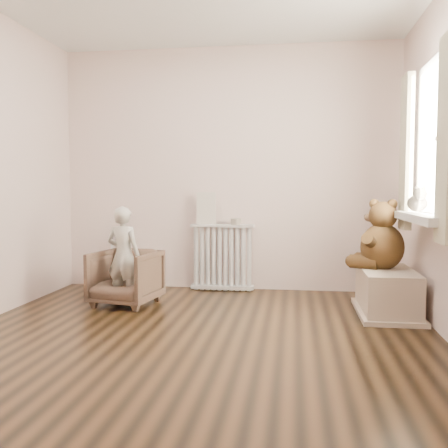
# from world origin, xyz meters

# --- Properties ---
(floor) EXTENTS (3.60, 3.60, 0.01)m
(floor) POSITION_xyz_m (0.00, 0.00, 0.00)
(floor) COLOR black
(floor) RESTS_ON ground
(back_wall) EXTENTS (3.60, 0.02, 2.60)m
(back_wall) POSITION_xyz_m (0.00, 1.80, 1.30)
(back_wall) COLOR white
(back_wall) RESTS_ON ground
(front_wall) EXTENTS (3.60, 0.02, 2.60)m
(front_wall) POSITION_xyz_m (0.00, -1.80, 1.30)
(front_wall) COLOR white
(front_wall) RESTS_ON ground
(window) EXTENTS (0.03, 0.90, 1.10)m
(window) POSITION_xyz_m (1.76, 0.30, 1.45)
(window) COLOR white
(window) RESTS_ON right_wall
(window_sill) EXTENTS (0.22, 1.10, 0.06)m
(window_sill) POSITION_xyz_m (1.67, 0.30, 0.87)
(window_sill) COLOR silver
(window_sill) RESTS_ON right_wall
(curtain_left) EXTENTS (0.06, 0.26, 1.30)m
(curtain_left) POSITION_xyz_m (1.65, -0.27, 1.39)
(curtain_left) COLOR beige
(curtain_left) RESTS_ON right_wall
(curtain_right) EXTENTS (0.06, 0.26, 1.30)m
(curtain_right) POSITION_xyz_m (1.65, 0.87, 1.39)
(curtain_right) COLOR beige
(curtain_right) RESTS_ON right_wall
(radiator) EXTENTS (0.67, 0.13, 0.71)m
(radiator) POSITION_xyz_m (-0.04, 1.68, 0.39)
(radiator) COLOR silver
(radiator) RESTS_ON floor
(paper_doll) EXTENTS (0.20, 0.02, 0.34)m
(paper_doll) POSITION_xyz_m (-0.22, 1.68, 0.88)
(paper_doll) COLOR beige
(paper_doll) RESTS_ON radiator
(tin_a) EXTENTS (0.11, 0.11, 0.07)m
(tin_a) POSITION_xyz_m (0.10, 1.68, 0.74)
(tin_a) COLOR #A59E8C
(tin_a) RESTS_ON radiator
(toy_vanity) EXTENTS (0.36, 0.26, 0.56)m
(toy_vanity) POSITION_xyz_m (-1.17, 1.65, 0.28)
(toy_vanity) COLOR silver
(toy_vanity) RESTS_ON floor
(armchair) EXTENTS (0.65, 0.66, 0.52)m
(armchair) POSITION_xyz_m (-0.84, 0.88, 0.26)
(armchair) COLOR brown
(armchair) RESTS_ON floor
(child) EXTENTS (0.36, 0.27, 0.91)m
(child) POSITION_xyz_m (-0.84, 0.83, 0.47)
(child) COLOR beige
(child) RESTS_ON armchair
(toy_bench) EXTENTS (0.44, 0.83, 0.39)m
(toy_bench) POSITION_xyz_m (1.52, 0.87, 0.20)
(toy_bench) COLOR beige
(toy_bench) RESTS_ON floor
(teddy_bear) EXTENTS (0.60, 0.55, 0.60)m
(teddy_bear) POSITION_xyz_m (1.48, 0.94, 0.67)
(teddy_bear) COLOR #3B2510
(teddy_bear) RESTS_ON toy_bench
(plush_cat) EXTENTS (0.21, 0.27, 0.20)m
(plush_cat) POSITION_xyz_m (1.66, 0.49, 1.00)
(plush_cat) COLOR #6E655A
(plush_cat) RESTS_ON window_sill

